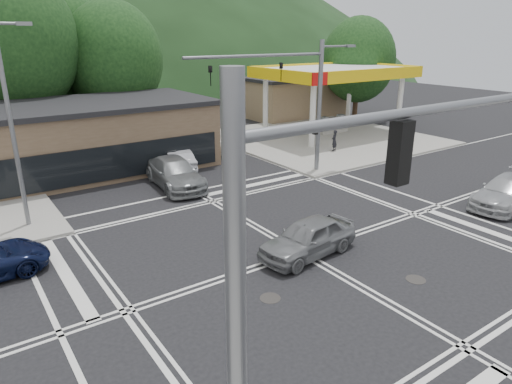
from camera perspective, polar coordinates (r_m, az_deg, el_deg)
ground at (r=18.57m, az=5.60°, el=-7.52°), size 120.00×120.00×0.00m
sidewalk_ne at (r=38.68m, az=8.31°, el=6.71°), size 16.00×16.00×0.15m
gas_station_canopy at (r=40.02m, az=9.83°, el=14.25°), size 12.32×8.34×5.75m
convenience_store at (r=49.03m, az=4.72°, el=11.63°), size 10.00×6.00×3.80m
commercial_row at (r=30.33m, az=-28.61°, el=4.83°), size 24.00×8.00×4.00m
hill_north at (r=103.44m, az=-29.36°, el=12.23°), size 252.00×126.00×140.00m
tree_n_b at (r=36.86m, az=-28.39°, el=16.21°), size 9.00×9.00×12.98m
tree_n_c at (r=38.46m, az=-17.41°, el=15.66°), size 7.60×7.60×10.87m
tree_n_e at (r=41.51m, az=-23.38°, el=16.10°), size 8.40×8.40×11.98m
tree_ne at (r=47.76m, az=12.68°, el=15.80°), size 7.20×7.20×9.99m
streetlight_nw at (r=21.91m, az=-28.28°, el=8.36°), size 2.50×0.25×9.00m
signal_mast_ne at (r=27.54m, az=6.02°, el=12.33°), size 11.65×0.30×8.00m
signal_mast_sw at (r=7.02m, az=10.19°, el=-8.34°), size 9.14×0.28×8.00m
car_grey_center at (r=18.11m, az=6.53°, el=-5.68°), size 4.53×2.23×1.49m
car_silver_east at (r=26.32m, az=28.94°, el=0.04°), size 5.47×2.76×1.52m
car_queue_a at (r=29.61m, az=-9.92°, el=4.03°), size 2.22×4.50×1.42m
car_queue_b at (r=33.86m, az=-4.91°, el=6.16°), size 1.75×4.22×1.43m
car_northbound at (r=26.38m, az=-10.10°, el=2.35°), size 2.81×5.75×1.61m
pedestrian at (r=34.01m, az=9.76°, el=6.36°), size 0.66×0.55×1.53m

